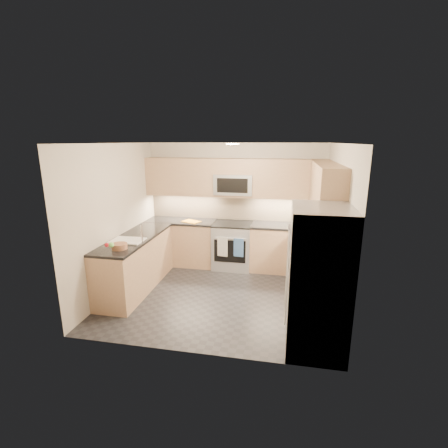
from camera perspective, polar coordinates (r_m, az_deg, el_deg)
floor at (r=5.65m, az=-0.68°, el=-12.27°), size 3.60×3.20×0.00m
ceiling at (r=5.04m, az=-0.77°, el=14.02°), size 3.60×3.20×0.02m
wall_back at (r=6.74m, az=2.00°, el=3.43°), size 3.60×0.02×2.50m
wall_front at (r=3.72m, az=-5.68°, el=-5.87°), size 3.60×0.02×2.50m
wall_left at (r=5.83m, az=-18.34°, el=0.94°), size 0.02×3.20×2.50m
wall_right at (r=5.17m, az=19.24°, el=-0.81°), size 0.02×3.20×2.50m
base_cab_back_left at (r=6.91m, az=-7.43°, el=-3.27°), size 1.42×0.60×0.90m
base_cab_back_right at (r=6.58m, az=10.97°, el=-4.33°), size 1.42×0.60×0.90m
base_cab_right at (r=5.52m, az=15.23°, el=-8.30°), size 0.60×1.70×0.90m
base_cab_peninsula at (r=5.92m, az=-15.17°, el=-6.72°), size 0.60×2.00×0.90m
countertop_back_left at (r=6.78m, az=-7.56°, el=0.51°), size 1.42×0.63×0.04m
countertop_back_right at (r=6.45m, az=11.17°, el=-0.37°), size 1.42×0.63×0.04m
countertop_right at (r=5.36m, az=15.56°, el=-3.66°), size 0.63×1.70×0.04m
countertop_peninsula at (r=5.77m, az=-15.47°, el=-2.36°), size 0.63×2.00×0.04m
upper_cab_back at (r=6.49m, az=1.80°, el=8.13°), size 3.60×0.35×0.75m
upper_cab_right at (r=5.30m, az=17.47°, el=6.06°), size 0.35×1.95×0.75m
backsplash_back at (r=6.75m, az=1.99°, el=2.96°), size 3.60×0.01×0.51m
backsplash_right at (r=5.61m, az=18.52°, el=-0.16°), size 0.01×2.30×0.51m
gas_range at (r=6.63m, az=1.50°, el=-3.86°), size 0.76×0.65×0.91m
range_cooktop at (r=6.50m, az=1.53°, el=-0.01°), size 0.76×0.65×0.03m
oven_door_glass at (r=6.33m, az=1.02°, el=-4.83°), size 0.62×0.02×0.45m
oven_handle at (r=6.22m, az=1.00°, el=-2.54°), size 0.60×0.02×0.02m
microwave at (r=6.48m, az=1.76°, el=7.00°), size 0.76×0.40×0.40m
microwave_door at (r=6.28m, az=1.46°, el=6.77°), size 0.60×0.01×0.28m
refrigerator at (r=4.15m, az=16.19°, el=-9.39°), size 0.70×0.90×1.80m
fridge_handle_left at (r=3.94m, az=11.04°, el=-9.57°), size 0.02×0.02×1.20m
fridge_handle_right at (r=4.28m, az=11.05°, el=-7.62°), size 0.02×0.02×1.20m
sink_basin at (r=5.57m, az=-16.56°, el=-3.48°), size 0.52×0.38×0.16m
faucet at (r=5.40m, az=-14.26°, el=-1.66°), size 0.03×0.03×0.28m
utensil_bowl at (r=6.48m, az=13.16°, el=0.52°), size 0.29×0.29×0.16m
cutting_board at (r=6.62m, az=-5.76°, el=0.45°), size 0.42×0.36×0.01m
fruit_basket at (r=5.18m, az=-17.90°, el=-3.74°), size 0.30×0.30×0.09m
fruit_apple at (r=5.06m, az=-19.91°, el=-3.50°), size 0.06×0.06×0.06m
fruit_pear at (r=5.04m, az=-19.20°, el=-3.49°), size 0.08×0.08×0.08m
dish_towel_check at (r=6.28m, az=-0.27°, el=-4.01°), size 0.21×0.06×0.39m
dish_towel_blue at (r=6.23m, az=2.58°, el=-4.17°), size 0.19×0.03×0.36m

